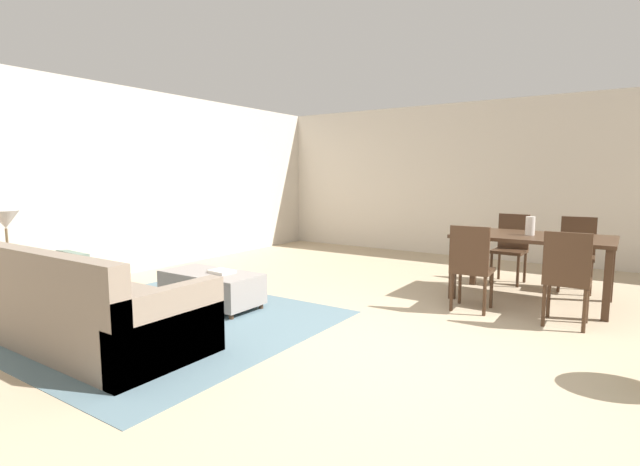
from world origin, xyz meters
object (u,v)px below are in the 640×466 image
(dining_chair_far_right, at_px, (577,249))
(side_table, at_px, (10,274))
(vase_centerpiece, at_px, (530,226))
(dining_chair_near_right, at_px, (567,274))
(book_on_ottoman, at_px, (222,272))
(dining_chair_near_left, at_px, (471,263))
(ottoman_table, at_px, (211,287))
(dining_table, at_px, (532,243))
(table_lamp, at_px, (5,222))
(dining_chair_far_left, at_px, (511,244))
(couch, at_px, (85,311))

(dining_chair_far_right, bearing_deg, side_table, -136.32)
(side_table, distance_m, dining_chair_far_right, 6.48)
(side_table, xyz_separation_m, vase_centerpiece, (4.27, 3.61, 0.42))
(dining_chair_near_right, xyz_separation_m, book_on_ottoman, (-3.20, -1.33, -0.12))
(dining_chair_near_left, relative_size, book_on_ottoman, 3.54)
(book_on_ottoman, bearing_deg, ottoman_table, -166.25)
(dining_table, distance_m, dining_chair_near_right, 0.99)
(side_table, bearing_deg, dining_chair_near_right, 30.07)
(table_lamp, bearing_deg, vase_centerpiece, 40.15)
(dining_chair_near_left, bearing_deg, dining_chair_near_right, -1.60)
(table_lamp, height_order, book_on_ottoman, table_lamp)
(ottoman_table, bearing_deg, dining_chair_far_left, 51.27)
(dining_chair_far_left, height_order, dining_chair_far_right, same)
(dining_table, distance_m, dining_chair_far_right, 0.95)
(couch, distance_m, dining_table, 4.68)
(couch, distance_m, book_on_ottoman, 1.46)
(side_table, bearing_deg, dining_table, 40.09)
(side_table, bearing_deg, ottoman_table, 44.23)
(vase_centerpiece, bearing_deg, dining_table, 30.57)
(table_lamp, bearing_deg, dining_chair_far_left, 48.91)
(side_table, relative_size, dining_chair_near_left, 0.61)
(ottoman_table, height_order, side_table, side_table)
(dining_chair_far_right, distance_m, vase_centerpiece, 1.03)
(side_table, height_order, dining_chair_far_right, dining_chair_far_right)
(side_table, distance_m, dining_chair_far_left, 5.94)
(dining_chair_far_left, relative_size, dining_chair_far_right, 1.00)
(book_on_ottoman, bearing_deg, dining_chair_near_left, 30.58)
(dining_table, bearing_deg, ottoman_table, -142.18)
(table_lamp, relative_size, dining_chair_far_right, 0.57)
(ottoman_table, relative_size, dining_chair_near_left, 1.23)
(ottoman_table, xyz_separation_m, dining_table, (2.87, 2.23, 0.45))
(ottoman_table, height_order, dining_table, dining_table)
(dining_chair_near_right, bearing_deg, dining_table, 117.49)
(table_lamp, xyz_separation_m, vase_centerpiece, (4.27, 3.61, -0.11))
(dining_chair_near_left, relative_size, dining_chair_near_right, 1.00)
(dining_chair_far_left, height_order, book_on_ottoman, dining_chair_far_left)
(table_lamp, bearing_deg, dining_chair_near_right, 30.07)
(dining_chair_near_right, bearing_deg, dining_chair_far_left, 116.27)
(dining_chair_near_left, bearing_deg, table_lamp, -144.20)
(dining_chair_near_left, bearing_deg, dining_chair_far_left, 88.25)
(dining_chair_near_left, xyz_separation_m, vase_centerpiece, (0.42, 0.83, 0.35))
(book_on_ottoman, bearing_deg, table_lamp, -137.62)
(dining_chair_far_right, relative_size, book_on_ottoman, 3.54)
(vase_centerpiece, bearing_deg, ottoman_table, -142.11)
(table_lamp, distance_m, dining_table, 5.63)
(ottoman_table, distance_m, book_on_ottoman, 0.22)
(book_on_ottoman, bearing_deg, couch, -96.47)
(ottoman_table, bearing_deg, couch, -91.35)
(couch, relative_size, dining_chair_far_right, 2.39)
(side_table, bearing_deg, couch, -0.75)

